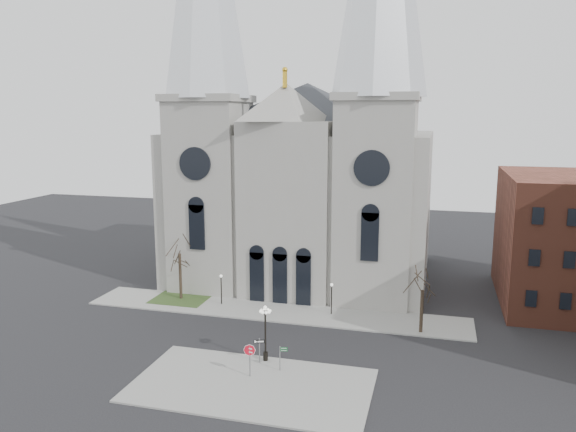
% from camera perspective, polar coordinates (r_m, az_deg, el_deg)
% --- Properties ---
extents(ground, '(160.00, 160.00, 0.00)m').
position_cam_1_polar(ground, '(49.61, -5.19, -13.85)').
color(ground, black).
rests_on(ground, ground).
extents(sidewalk_near, '(18.00, 10.00, 0.14)m').
position_cam_1_polar(sidewalk_near, '(44.42, -3.72, -16.77)').
color(sidewalk_near, gray).
rests_on(sidewalk_near, ground).
extents(sidewalk_far, '(40.00, 6.00, 0.14)m').
position_cam_1_polar(sidewalk_far, '(59.26, -1.47, -9.62)').
color(sidewalk_far, gray).
rests_on(sidewalk_far, ground).
extents(grass_patch, '(6.00, 5.00, 0.18)m').
position_cam_1_polar(grass_patch, '(63.95, -10.80, -8.27)').
color(grass_patch, '#2B431D').
rests_on(grass_patch, ground).
extents(cathedral, '(33.00, 26.66, 54.00)m').
position_cam_1_polar(cathedral, '(67.17, 1.37, 8.79)').
color(cathedral, gray).
rests_on(cathedral, ground).
extents(bg_building_brick, '(14.00, 18.00, 14.00)m').
position_cam_1_polar(bg_building_brick, '(67.23, 26.84, -2.20)').
color(bg_building_brick, brown).
rests_on(bg_building_brick, ground).
extents(tree_left, '(3.20, 3.20, 7.50)m').
position_cam_1_polar(tree_left, '(62.43, -10.97, -3.48)').
color(tree_left, black).
rests_on(tree_left, ground).
extents(tree_right, '(3.20, 3.20, 6.00)m').
position_cam_1_polar(tree_right, '(53.77, 13.51, -7.08)').
color(tree_right, black).
rests_on(tree_right, ground).
extents(ped_lamp_left, '(0.32, 0.32, 3.26)m').
position_cam_1_polar(ped_lamp_left, '(60.87, -6.81, -6.90)').
color(ped_lamp_left, black).
rests_on(ped_lamp_left, sidewalk_far).
extents(ped_lamp_right, '(0.32, 0.32, 3.26)m').
position_cam_1_polar(ped_lamp_right, '(57.65, 4.44, -7.85)').
color(ped_lamp_right, black).
rests_on(ped_lamp_right, sidewalk_far).
extents(stop_sign, '(0.94, 0.22, 2.64)m').
position_cam_1_polar(stop_sign, '(44.81, -3.91, -13.77)').
color(stop_sign, slate).
rests_on(stop_sign, sidewalk_near).
extents(globe_lamp, '(1.28, 1.28, 4.75)m').
position_cam_1_polar(globe_lamp, '(46.94, -2.32, -11.12)').
color(globe_lamp, black).
rests_on(globe_lamp, sidewalk_near).
extents(one_way_sign, '(0.87, 0.37, 2.10)m').
position_cam_1_polar(one_way_sign, '(47.16, -2.92, -13.07)').
color(one_way_sign, slate).
rests_on(one_way_sign, sidewalk_near).
extents(street_name_sign, '(0.64, 0.18, 2.02)m').
position_cam_1_polar(street_name_sign, '(45.90, -0.72, -14.04)').
color(street_name_sign, slate).
rests_on(street_name_sign, sidewalk_near).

